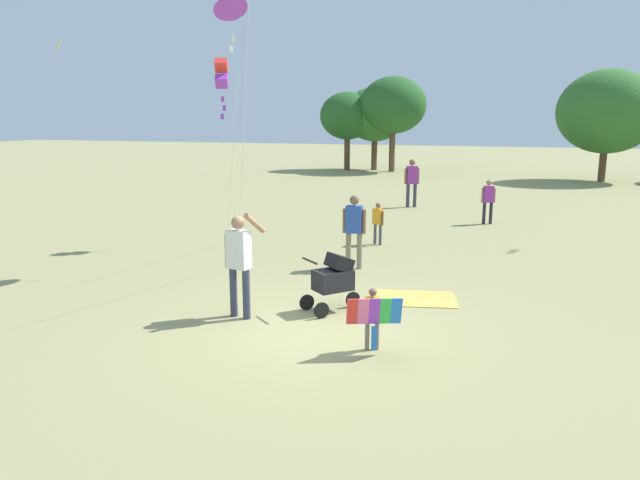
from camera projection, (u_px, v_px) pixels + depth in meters
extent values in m
plane|color=#938E5B|center=(320.00, 330.00, 9.69)|extent=(120.00, 120.00, 0.00)
cylinder|color=brown|center=(347.00, 154.00, 37.49)|extent=(0.36, 0.36, 1.97)
ellipsoid|color=#235623|center=(347.00, 116.00, 37.02)|extent=(3.41, 3.07, 2.90)
cylinder|color=brown|center=(374.00, 155.00, 37.67)|extent=(0.36, 0.36, 1.86)
ellipsoid|color=#2D6628|center=(375.00, 114.00, 37.16)|extent=(3.90, 3.51, 3.32)
cylinder|color=brown|center=(392.00, 152.00, 36.39)|extent=(0.36, 0.36, 2.37)
ellipsoid|color=#235623|center=(393.00, 105.00, 35.82)|extent=(3.96, 3.56, 3.37)
cylinder|color=brown|center=(602.00, 166.00, 31.02)|extent=(0.36, 0.36, 1.56)
ellipsoid|color=#2D6628|center=(608.00, 112.00, 30.46)|extent=(4.97, 4.47, 4.22)
cylinder|color=#7F705B|center=(377.00, 334.00, 8.83)|extent=(0.07, 0.07, 0.46)
cylinder|color=#7F705B|center=(367.00, 335.00, 8.82)|extent=(0.07, 0.07, 0.46)
cube|color=orange|center=(373.00, 308.00, 8.74)|extent=(0.23, 0.19, 0.35)
cylinder|color=brown|center=(381.00, 310.00, 8.76)|extent=(0.05, 0.05, 0.31)
cylinder|color=brown|center=(364.00, 310.00, 8.74)|extent=(0.05, 0.05, 0.31)
sphere|color=brown|center=(373.00, 292.00, 8.69)|extent=(0.12, 0.12, 0.12)
cube|color=blue|center=(396.00, 311.00, 8.58)|extent=(0.20, 0.19, 0.42)
cube|color=green|center=(385.00, 311.00, 8.57)|extent=(0.20, 0.19, 0.42)
cube|color=purple|center=(374.00, 311.00, 8.57)|extent=(0.20, 0.19, 0.42)
cube|color=pink|center=(363.00, 311.00, 8.56)|extent=(0.20, 0.19, 0.42)
cube|color=red|center=(352.00, 312.00, 8.55)|extent=(0.20, 0.19, 0.42)
cube|color=blue|center=(374.00, 338.00, 8.63)|extent=(0.08, 0.04, 0.36)
cylinder|color=#33384C|center=(234.00, 292.00, 10.26)|extent=(0.13, 0.13, 0.86)
cylinder|color=#33384C|center=(246.00, 294.00, 10.13)|extent=(0.13, 0.13, 0.86)
cube|color=silver|center=(239.00, 250.00, 10.04)|extent=(0.42, 0.31, 0.65)
cylinder|color=#A37556|center=(228.00, 251.00, 10.17)|extent=(0.09, 0.09, 0.58)
cylinder|color=#A37556|center=(255.00, 223.00, 9.96)|extent=(0.20, 0.53, 0.41)
sphere|color=#A37556|center=(238.00, 223.00, 9.95)|extent=(0.22, 0.22, 0.22)
cylinder|color=black|center=(353.00, 299.00, 10.81)|extent=(0.22, 0.23, 0.28)
cylinder|color=black|center=(307.00, 302.00, 10.64)|extent=(0.22, 0.23, 0.28)
cylinder|color=black|center=(322.00, 310.00, 10.20)|extent=(0.22, 0.23, 0.28)
cube|color=black|center=(333.00, 280.00, 10.52)|extent=(0.76, 0.77, 0.36)
cube|color=black|center=(339.00, 262.00, 10.52)|extent=(0.59, 0.59, 0.35)
cylinder|color=black|center=(310.00, 261.00, 10.21)|extent=(0.38, 0.36, 0.04)
cone|color=purple|center=(230.00, 8.00, 12.79)|extent=(0.97, 0.97, 0.46)
cube|color=white|center=(233.00, 39.00, 12.92)|extent=(0.07, 0.07, 0.14)
cube|color=white|center=(231.00, 49.00, 12.92)|extent=(0.07, 0.07, 0.14)
cylinder|color=silver|center=(243.00, 151.00, 11.59)|extent=(1.89, 3.25, 5.42)
cube|color=red|center=(221.00, 65.00, 15.33)|extent=(0.42, 0.45, 0.38)
cube|color=purple|center=(222.00, 81.00, 15.41)|extent=(0.42, 0.45, 0.38)
cube|color=purple|center=(223.00, 99.00, 15.48)|extent=(0.09, 0.06, 0.14)
cube|color=purple|center=(224.00, 108.00, 15.58)|extent=(0.09, 0.07, 0.14)
cube|color=purple|center=(222.00, 117.00, 15.58)|extent=(0.08, 0.04, 0.14)
cylinder|color=silver|center=(232.00, 170.00, 14.26)|extent=(1.79, 2.85, 4.22)
cube|color=yellow|center=(58.00, 45.00, 27.42)|extent=(0.43, 0.47, 0.46)
cylinder|color=#7F705B|center=(348.00, 250.00, 13.52)|extent=(0.12, 0.12, 0.81)
cylinder|color=#7F705B|center=(359.00, 251.00, 13.45)|extent=(0.12, 0.12, 0.81)
cube|color=#284CA8|center=(354.00, 219.00, 13.34)|extent=(0.36, 0.23, 0.61)
cylinder|color=brown|center=(344.00, 221.00, 13.41)|extent=(0.09, 0.09, 0.54)
cylinder|color=brown|center=(364.00, 222.00, 13.29)|extent=(0.09, 0.09, 0.54)
sphere|color=brown|center=(354.00, 200.00, 13.26)|extent=(0.21, 0.21, 0.21)
cylinder|color=#33384C|center=(415.00, 195.00, 22.49)|extent=(0.13, 0.13, 0.88)
cylinder|color=#33384C|center=(408.00, 196.00, 22.45)|extent=(0.13, 0.13, 0.88)
cube|color=purple|center=(412.00, 175.00, 22.31)|extent=(0.45, 0.39, 0.66)
cylinder|color=brown|center=(418.00, 176.00, 22.36)|extent=(0.09, 0.09, 0.58)
cylinder|color=brown|center=(406.00, 176.00, 22.28)|extent=(0.09, 0.09, 0.58)
sphere|color=brown|center=(412.00, 162.00, 22.22)|extent=(0.23, 0.23, 0.23)
cylinder|color=#4C4C51|center=(380.00, 235.00, 15.93)|extent=(0.08, 0.08, 0.55)
cylinder|color=#4C4C51|center=(375.00, 234.00, 16.05)|extent=(0.08, 0.08, 0.55)
cube|color=orange|center=(378.00, 216.00, 15.89)|extent=(0.28, 0.24, 0.41)
cylinder|color=brown|center=(383.00, 218.00, 15.80)|extent=(0.06, 0.06, 0.37)
cylinder|color=brown|center=(373.00, 217.00, 16.00)|extent=(0.06, 0.06, 0.37)
sphere|color=brown|center=(378.00, 205.00, 15.83)|extent=(0.14, 0.14, 0.14)
cylinder|color=#232328|center=(491.00, 213.00, 19.00)|extent=(0.10, 0.10, 0.69)
cylinder|color=#232328|center=(484.00, 213.00, 19.00)|extent=(0.10, 0.10, 0.69)
cube|color=purple|center=(489.00, 194.00, 18.88)|extent=(0.35, 0.27, 0.52)
cylinder|color=#A37556|center=(494.00, 195.00, 18.89)|extent=(0.07, 0.07, 0.46)
cylinder|color=#A37556|center=(482.00, 195.00, 18.88)|extent=(0.07, 0.07, 0.46)
sphere|color=#A37556|center=(489.00, 183.00, 18.80)|extent=(0.18, 0.18, 0.18)
cube|color=gold|center=(413.00, 298.00, 11.31)|extent=(1.76, 1.33, 0.02)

